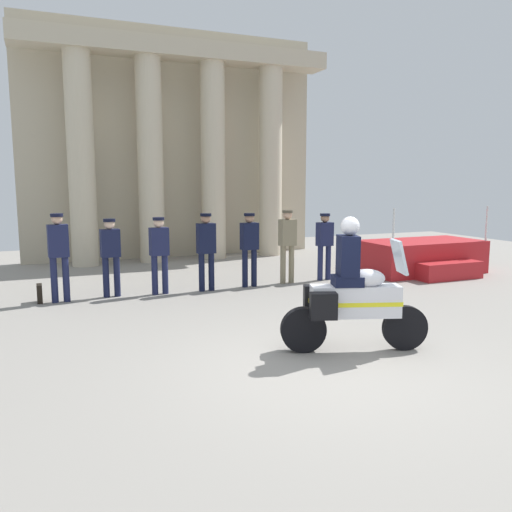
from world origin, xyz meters
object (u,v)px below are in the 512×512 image
at_px(motorcycle_with_rider, 350,296).
at_px(briefcase_on_ground, 40,294).
at_px(officer_in_row_3, 206,246).
at_px(officer_in_row_6, 325,241).
at_px(reviewing_stand, 423,257).
at_px(officer_in_row_1, 110,251).
at_px(officer_in_row_4, 249,244).
at_px(officer_in_row_5, 287,240).
at_px(officer_in_row_0, 59,250).
at_px(officer_in_row_2, 159,249).

distance_m(motorcycle_with_rider, briefcase_on_ground, 6.35).
distance_m(officer_in_row_3, officer_in_row_6, 3.00).
bearing_deg(motorcycle_with_rider, reviewing_stand, 60.49).
relative_size(officer_in_row_1, officer_in_row_6, 1.00).
xyz_separation_m(reviewing_stand, motorcycle_with_rider, (-5.24, -4.63, 0.39)).
xyz_separation_m(officer_in_row_4, motorcycle_with_rider, (-0.40, -4.73, -0.19)).
bearing_deg(reviewing_stand, officer_in_row_5, 177.82).
xyz_separation_m(reviewing_stand, officer_in_row_1, (-7.86, 0.24, 0.55)).
relative_size(officer_in_row_0, officer_in_row_6, 1.09).
bearing_deg(officer_in_row_1, officer_in_row_4, 172.78).
bearing_deg(reviewing_stand, motorcycle_with_rider, -138.54).
distance_m(officer_in_row_2, officer_in_row_4, 2.04).
height_order(officer_in_row_1, officer_in_row_3, officer_in_row_3).
bearing_deg(officer_in_row_3, motorcycle_with_rider, 93.08).
bearing_deg(officer_in_row_0, officer_in_row_6, 175.56).
bearing_deg(officer_in_row_2, reviewing_stand, 174.52).
relative_size(officer_in_row_6, briefcase_on_ground, 4.48).
distance_m(officer_in_row_1, officer_in_row_3, 2.00).
relative_size(officer_in_row_5, motorcycle_with_rider, 0.85).
height_order(officer_in_row_1, officer_in_row_4, officer_in_row_4).
distance_m(officer_in_row_4, officer_in_row_5, 0.97).
relative_size(officer_in_row_1, briefcase_on_ground, 4.49).
bearing_deg(officer_in_row_4, officer_in_row_6, 176.94).
bearing_deg(officer_in_row_0, officer_in_row_4, 174.89).
height_order(officer_in_row_2, officer_in_row_5, officer_in_row_5).
distance_m(officer_in_row_0, officer_in_row_5, 4.99).
xyz_separation_m(officer_in_row_0, motorcycle_with_rider, (3.62, -4.77, -0.24)).
xyz_separation_m(officer_in_row_0, officer_in_row_1, (1.00, 0.10, -0.08)).
bearing_deg(officer_in_row_2, officer_in_row_1, -12.37).
bearing_deg(officer_in_row_2, officer_in_row_0, -5.51).
bearing_deg(officer_in_row_5, motorcycle_with_rider, 69.38).
distance_m(officer_in_row_0, briefcase_on_ground, 0.95).
bearing_deg(officer_in_row_3, officer_in_row_5, 178.29).
height_order(officer_in_row_5, officer_in_row_6, officer_in_row_5).
xyz_separation_m(officer_in_row_1, officer_in_row_3, (1.99, -0.19, 0.04)).
bearing_deg(motorcycle_with_rider, officer_in_row_1, 137.31).
distance_m(officer_in_row_1, officer_in_row_6, 4.99).
xyz_separation_m(officer_in_row_3, officer_in_row_6, (3.00, 0.11, -0.04)).
xyz_separation_m(officer_in_row_2, officer_in_row_4, (2.04, -0.00, 0.02)).
bearing_deg(briefcase_on_ground, officer_in_row_6, -0.90).
relative_size(officer_in_row_4, motorcycle_with_rider, 0.83).
bearing_deg(reviewing_stand, officer_in_row_2, 179.12).
bearing_deg(officer_in_row_5, reviewing_stand, 173.22).
relative_size(officer_in_row_1, officer_in_row_2, 0.99).
height_order(officer_in_row_0, officer_in_row_2, officer_in_row_0).
xyz_separation_m(officer_in_row_2, officer_in_row_3, (1.01, -0.06, 0.03)).
bearing_deg(briefcase_on_ground, officer_in_row_0, -16.89).
relative_size(reviewing_stand, officer_in_row_3, 1.83).
bearing_deg(officer_in_row_3, officer_in_row_6, 177.46).
relative_size(reviewing_stand, officer_in_row_6, 1.92).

